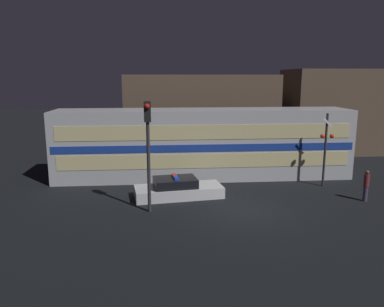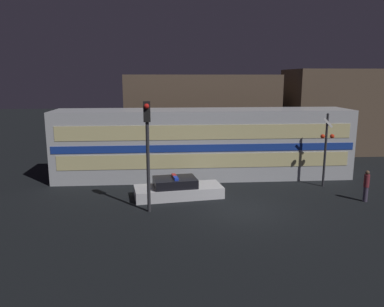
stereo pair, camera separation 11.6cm
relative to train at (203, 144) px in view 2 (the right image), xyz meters
The scene contains 8 objects.
ground_plane 6.71m from the train, 79.18° to the right, with size 120.00×120.00×0.00m, color black.
train is the anchor object (origin of this frame).
police_car 4.63m from the train, 114.12° to the right, with size 4.70×2.34×1.14m.
pedestrian 9.40m from the train, 35.49° to the right, with size 0.27×0.27×1.60m.
crossing_signal_near 7.13m from the train, 22.26° to the right, with size 0.79×0.33×4.16m.
traffic_light_corner 6.92m from the train, 117.73° to the right, with size 0.30×0.46×5.08m.
building_left 7.98m from the train, 85.40° to the left, with size 11.99×5.06×6.31m.
building_center 15.70m from the train, 28.46° to the left, with size 11.78×5.18×6.74m.
Camera 2 is at (-3.66, -16.32, 6.11)m, focal length 35.00 mm.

